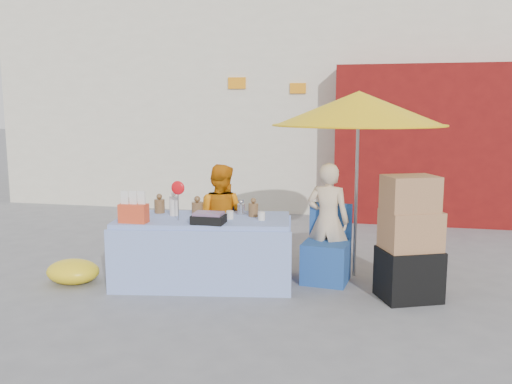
% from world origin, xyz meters
% --- Properties ---
extents(ground, '(80.00, 80.00, 0.00)m').
position_xyz_m(ground, '(0.00, 0.00, 0.00)').
color(ground, slate).
rests_on(ground, ground).
extents(backdrop, '(14.00, 8.00, 7.80)m').
position_xyz_m(backdrop, '(0.52, 7.52, 3.10)').
color(backdrop, silver).
rests_on(backdrop, ground).
extents(market_table, '(2.02, 1.18, 1.15)m').
position_xyz_m(market_table, '(-0.56, 0.40, 0.38)').
color(market_table, '#859BD5').
rests_on(market_table, ground).
extents(chair_left, '(0.53, 0.52, 0.85)m').
position_xyz_m(chair_left, '(-0.50, 0.73, 0.26)').
color(chair_left, '#204994').
rests_on(chair_left, ground).
extents(chair_right, '(0.53, 0.52, 0.85)m').
position_xyz_m(chair_right, '(0.75, 0.73, 0.26)').
color(chair_right, '#204994').
rests_on(chair_right, ground).
extents(vendor_orange, '(0.67, 0.55, 1.27)m').
position_xyz_m(vendor_orange, '(-0.50, 0.87, 0.63)').
color(vendor_orange, orange).
rests_on(vendor_orange, ground).
extents(vendor_beige, '(0.51, 0.37, 1.31)m').
position_xyz_m(vendor_beige, '(0.75, 0.87, 0.66)').
color(vendor_beige, beige).
rests_on(vendor_beige, ground).
extents(umbrella, '(1.90, 1.90, 2.09)m').
position_xyz_m(umbrella, '(1.05, 1.02, 1.89)').
color(umbrella, gray).
rests_on(umbrella, ground).
extents(box_stack, '(0.70, 0.65, 1.25)m').
position_xyz_m(box_stack, '(1.61, 0.35, 0.58)').
color(box_stack, black).
rests_on(box_stack, ground).
extents(tarp_bundle, '(0.68, 0.60, 0.26)m').
position_xyz_m(tarp_bundle, '(-1.95, 0.08, 0.13)').
color(tarp_bundle, yellow).
rests_on(tarp_bundle, ground).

